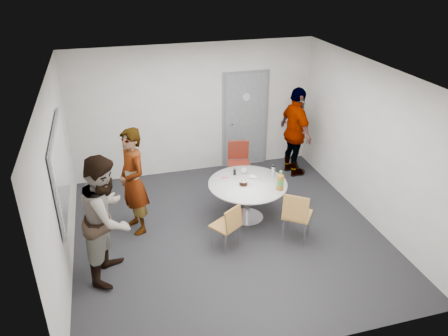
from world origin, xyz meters
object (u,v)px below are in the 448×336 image
object	(u,v)px
door	(245,120)
whiteboard	(61,169)
chair_far	(239,159)
person_right	(296,132)
chair_near_right	(296,213)
person_main	(133,182)
chair_near_left	(228,224)
table	(250,188)
person_left	(107,218)

from	to	relation	value
door	whiteboard	size ratio (longest dim) A/B	1.12
chair_far	person_right	xyz separation A→B (m)	(1.26, 0.14, 0.38)
chair_near_right	person_main	size ratio (longest dim) A/B	0.49
chair_near_right	person_right	xyz separation A→B (m)	(0.96, 2.26, 0.39)
chair_near_right	whiteboard	bearing A→B (deg)	-154.74
door	chair_near_left	xyz separation A→B (m)	(-1.21, -2.88, -0.56)
chair_near_left	chair_near_right	distance (m)	1.11
chair_near_right	person_right	size ratio (longest dim) A/B	0.48
chair_near_left	chair_near_right	size ratio (longest dim) A/B	0.87
whiteboard	table	world-z (taller)	whiteboard
chair_near_right	person_main	distance (m)	2.68
whiteboard	table	distance (m)	3.07
person_left	person_main	bearing A→B (deg)	-4.23
person_right	whiteboard	bearing A→B (deg)	103.54
whiteboard	chair_far	xyz separation A→B (m)	(3.15, 1.41, -0.89)
table	chair_near_left	bearing A→B (deg)	-128.83
person_right	door	bearing A→B (deg)	43.60
whiteboard	chair_near_right	distance (m)	3.64
table	chair_near_right	size ratio (longest dim) A/B	1.51
table	chair_near_right	distance (m)	0.99
person_main	person_right	size ratio (longest dim) A/B	0.97
whiteboard	chair_near_left	distance (m)	2.62
chair_near_right	person_main	world-z (taller)	person_main
chair_near_left	person_right	size ratio (longest dim) A/B	0.42
door	chair_far	distance (m)	1.07
chair_far	person_left	distance (m)	3.35
chair_far	person_left	size ratio (longest dim) A/B	0.48
person_main	person_left	size ratio (longest dim) A/B	0.96
person_left	person_right	distance (m)	4.44
chair_near_right	person_right	distance (m)	2.48
person_main	person_left	distance (m)	1.12
chair_near_left	person_left	world-z (taller)	person_left
door	table	size ratio (longest dim) A/B	1.56
chair_far	door	bearing A→B (deg)	-103.44
table	person_main	size ratio (longest dim) A/B	0.74
door	person_main	bearing A→B (deg)	-142.82
table	person_right	distance (m)	2.05
whiteboard	chair_near_right	size ratio (longest dim) A/B	2.12
whiteboard	person_main	bearing A→B (deg)	19.03
table	person_right	size ratio (longest dim) A/B	0.72
table	person_right	bearing A→B (deg)	44.05
chair_near_right	chair_far	size ratio (longest dim) A/B	0.98
chair_near_right	person_left	size ratio (longest dim) A/B	0.47
chair_near_left	person_main	xyz separation A→B (m)	(-1.34, 0.95, 0.44)
door	whiteboard	xyz separation A→B (m)	(-3.56, -2.28, 0.42)
table	chair_near_right	bearing A→B (deg)	-59.69
whiteboard	chair_near_right	bearing A→B (deg)	-11.48
person_main	door	bearing A→B (deg)	107.74
person_right	person_left	bearing A→B (deg)	114.28
table	chair_near_left	xyz separation A→B (m)	(-0.60, -0.75, -0.15)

